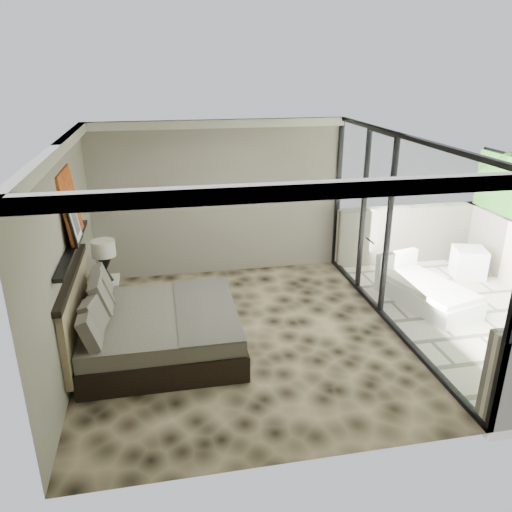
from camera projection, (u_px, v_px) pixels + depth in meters
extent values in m
plane|color=black|center=(243.00, 337.00, 7.21)|extent=(5.00, 5.00, 0.00)
cube|color=silver|center=(241.00, 141.00, 6.20)|extent=(4.50, 5.00, 0.02)
cube|color=gray|center=(219.00, 199.00, 8.98)|extent=(4.50, 0.02, 2.80)
cube|color=gray|center=(67.00, 257.00, 6.30)|extent=(0.02, 5.00, 2.80)
cube|color=white|center=(397.00, 235.00, 7.11)|extent=(0.08, 5.00, 2.80)
cube|color=beige|center=(476.00, 316.00, 7.90)|extent=(3.00, 5.00, 0.12)
cube|color=black|center=(72.00, 247.00, 6.36)|extent=(0.12, 2.20, 0.05)
cube|color=black|center=(163.00, 338.00, 6.82)|extent=(2.07, 1.97, 0.35)
cube|color=#545146|center=(161.00, 320.00, 6.71)|extent=(2.01, 1.91, 0.22)
cube|color=#47463E|center=(205.00, 308.00, 6.78)|extent=(0.79, 1.95, 0.03)
cube|color=#9D8A63|center=(77.00, 312.00, 6.44)|extent=(0.08, 2.07, 0.99)
cube|color=black|center=(105.00, 296.00, 7.91)|extent=(0.56, 0.56, 0.47)
cone|color=black|center=(107.00, 275.00, 7.76)|extent=(0.21, 0.21, 0.19)
cone|color=black|center=(105.00, 264.00, 7.69)|extent=(0.21, 0.21, 0.19)
cylinder|color=white|center=(103.00, 248.00, 7.60)|extent=(0.36, 0.36, 0.25)
cube|color=#B0250F|center=(70.00, 204.00, 6.49)|extent=(0.13, 0.90, 0.90)
cube|color=black|center=(73.00, 220.00, 6.33)|extent=(0.11, 0.50, 0.60)
cube|color=white|center=(469.00, 262.00, 9.16)|extent=(0.67, 0.67, 0.54)
cube|color=white|center=(427.00, 296.00, 8.14)|extent=(1.22, 1.81, 0.29)
cube|color=white|center=(428.00, 285.00, 8.08)|extent=(1.16, 1.70, 0.08)
cube|color=white|center=(397.00, 261.00, 8.67)|extent=(0.83, 0.33, 0.36)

